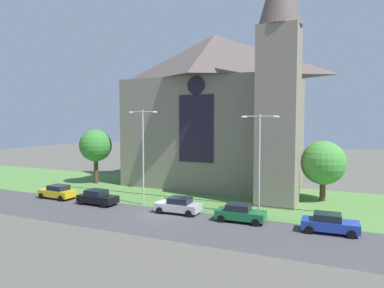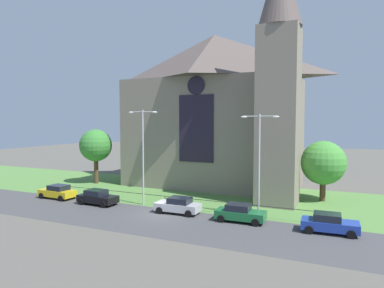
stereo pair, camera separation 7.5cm
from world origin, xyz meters
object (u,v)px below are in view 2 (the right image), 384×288
(streetlamp_far, at_px, (259,153))
(tree_left_far, at_px, (96,146))
(parked_car_black, at_px, (97,197))
(parked_car_green, at_px, (240,213))
(parked_car_blue, at_px, (329,223))
(streetlamp_near, at_px, (143,146))
(tree_right_far, at_px, (323,163))
(parked_car_yellow, at_px, (58,192))
(church_building, at_px, (218,108))
(parked_car_silver, at_px, (178,205))

(streetlamp_far, bearing_deg, tree_left_far, 162.13)
(parked_car_black, xyz_separation_m, parked_car_green, (15.19, 0.12, 0.00))
(parked_car_black, height_order, parked_car_blue, same)
(streetlamp_near, xyz_separation_m, parked_car_black, (-4.44, -1.81, -5.30))
(streetlamp_near, bearing_deg, tree_left_far, 147.89)
(tree_right_far, height_order, parked_car_yellow, tree_right_far)
(tree_left_far, bearing_deg, parked_car_yellow, -75.99)
(tree_right_far, height_order, streetlamp_near, streetlamp_near)
(streetlamp_near, height_order, streetlamp_far, streetlamp_near)
(church_building, distance_m, tree_right_far, 15.28)
(church_building, height_order, tree_right_far, church_building)
(tree_left_far, xyz_separation_m, streetlamp_far, (24.57, -7.92, 0.57))
(streetlamp_near, relative_size, parked_car_blue, 2.27)
(parked_car_silver, bearing_deg, tree_right_far, -139.34)
(streetlamp_near, relative_size, parked_car_green, 2.29)
(parked_car_silver, height_order, parked_car_blue, same)
(parked_car_green, distance_m, parked_car_blue, 7.12)
(parked_car_yellow, distance_m, parked_car_blue, 28.18)
(tree_left_far, height_order, streetlamp_near, streetlamp_near)
(tree_right_far, bearing_deg, streetlamp_far, -116.67)
(church_building, bearing_deg, streetlamp_far, -56.76)
(parked_car_green, bearing_deg, streetlamp_far, 53.05)
(parked_car_silver, bearing_deg, streetlamp_near, -18.66)
(parked_car_silver, bearing_deg, parked_car_yellow, -1.77)
(tree_left_far, xyz_separation_m, streetlamp_near, (12.62, -7.92, 0.84))
(tree_right_far, relative_size, streetlamp_far, 0.70)
(tree_right_far, height_order, parked_car_green, tree_right_far)
(tree_right_far, bearing_deg, tree_left_far, -177.11)
(church_building, relative_size, parked_car_black, 6.09)
(parked_car_silver, bearing_deg, tree_left_far, -29.97)
(parked_car_blue, bearing_deg, streetlamp_near, 171.54)
(church_building, relative_size, parked_car_yellow, 6.11)
(church_building, bearing_deg, parked_car_blue, -45.83)
(tree_left_far, xyz_separation_m, parked_car_blue, (30.50, -9.70, -4.46))
(church_building, height_order, streetlamp_far, church_building)
(tree_left_far, bearing_deg, parked_car_green, -22.35)
(tree_right_far, distance_m, parked_car_silver, 16.49)
(streetlamp_near, xyz_separation_m, streetlamp_far, (11.94, -0.00, -0.27))
(streetlamp_far, xyz_separation_m, parked_car_blue, (5.93, -1.78, -5.03))
(parked_car_yellow, height_order, parked_car_blue, same)
(streetlamp_far, xyz_separation_m, parked_car_black, (-16.38, -1.81, -5.03))
(parked_car_black, bearing_deg, parked_car_silver, 4.52)
(parked_car_blue, bearing_deg, church_building, 131.41)
(tree_right_far, bearing_deg, parked_car_green, -118.06)
(parked_car_blue, bearing_deg, streetlamp_far, 160.51)
(parked_car_silver, distance_m, parked_car_blue, 13.17)
(tree_right_far, relative_size, parked_car_yellow, 1.53)
(streetlamp_near, bearing_deg, tree_right_far, 29.42)
(streetlamp_near, height_order, parked_car_green, streetlamp_near)
(streetlamp_far, relative_size, parked_car_yellow, 2.17)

